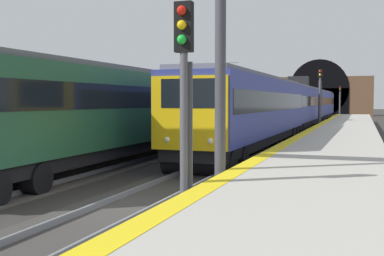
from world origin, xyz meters
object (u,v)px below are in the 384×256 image
object	(u,v)px
train_main_approaching	(298,106)
train_adjacent_platform	(228,106)
railway_signal_near	(184,92)
railway_signal_mid	(320,95)
overhead_signal_gantry	(73,9)
catenary_mast_near	(224,90)
railway_signal_far	(340,99)

from	to	relation	value
train_main_approaching	train_adjacent_platform	xyz separation A→B (m)	(-7.67, 4.43, 0.06)
railway_signal_near	railway_signal_mid	world-z (taller)	railway_signal_mid
overhead_signal_gantry	catenary_mast_near	world-z (taller)	catenary_mast_near
overhead_signal_gantry	railway_signal_mid	bearing A→B (deg)	-7.33
train_adjacent_platform	overhead_signal_gantry	distance (m)	25.17
railway_signal_mid	catenary_mast_near	world-z (taller)	catenary_mast_near
train_main_approaching	railway_signal_far	world-z (taller)	railway_signal_far
train_main_approaching	railway_signal_far	distance (m)	39.65
railway_signal_far	overhead_signal_gantry	distance (m)	72.32
train_main_approaching	train_adjacent_platform	bearing A→B (deg)	-29.54
train_main_approaching	railway_signal_near	bearing A→B (deg)	3.66
railway_signal_near	overhead_signal_gantry	size ratio (longest dim) A/B	0.54
train_adjacent_platform	railway_signal_mid	bearing A→B (deg)	-41.15
train_main_approaching	railway_signal_far	bearing A→B (deg)	177.68
railway_signal_mid	catenary_mast_near	distance (m)	20.30
railway_signal_far	railway_signal_near	bearing A→B (deg)	0.00
train_adjacent_platform	catenary_mast_near	world-z (taller)	catenary_mast_near
railway_signal_far	overhead_signal_gantry	xyz separation A→B (m)	(-72.16, 4.15, 2.27)
railway_signal_mid	catenary_mast_near	xyz separation A→B (m)	(15.48, 13.10, 0.95)
overhead_signal_gantry	train_main_approaching	bearing A→B (deg)	-3.89
railway_signal_near	railway_signal_mid	distance (m)	34.47
railway_signal_near	railway_signal_far	bearing A→B (deg)	-180.00
railway_signal_near	catenary_mast_near	world-z (taller)	catenary_mast_near
railway_signal_far	train_main_approaching	bearing A→B (deg)	-2.80
train_adjacent_platform	catenary_mast_near	bearing A→B (deg)	16.19
railway_signal_near	railway_signal_far	distance (m)	74.39
railway_signal_near	railway_signal_far	xyz separation A→B (m)	(74.39, 0.00, 0.10)
overhead_signal_gantry	catenary_mast_near	size ratio (longest dim) A/B	1.09
railway_signal_mid	overhead_signal_gantry	distance (m)	32.58
railway_signal_far	catenary_mast_near	world-z (taller)	catenary_mast_near
train_main_approaching	overhead_signal_gantry	bearing A→B (deg)	-3.41
train_adjacent_platform	railway_signal_far	world-z (taller)	railway_signal_far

